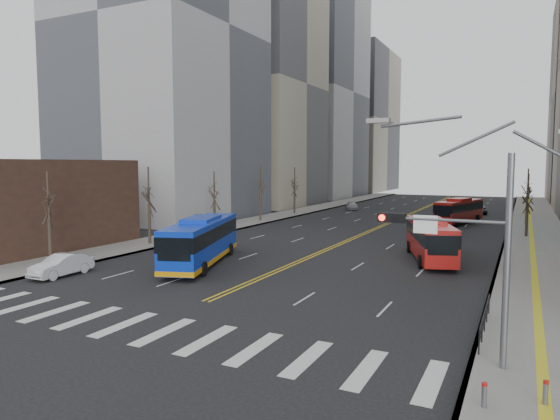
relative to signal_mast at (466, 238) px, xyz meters
name	(u,v)px	position (x,y,z in m)	size (l,w,h in m)	color
ground	(144,328)	(-13.77, -2.00, -4.86)	(220.00, 220.00, 0.00)	black
sidewalk_right	(541,232)	(3.73, 43.00, -4.78)	(7.00, 130.00, 0.15)	gray
sidewalk_left	(271,218)	(-30.27, 43.00, -4.78)	(5.00, 130.00, 0.15)	gray
crosswalk	(144,328)	(-13.77, -2.00, -4.85)	(26.70, 4.00, 0.01)	silver
centerline	(403,217)	(-13.77, 53.00, -4.85)	(0.55, 100.00, 0.01)	gold
office_towers	(425,65)	(-13.64, 66.51, 19.07)	(83.00, 134.00, 58.00)	#9A9A9D
storefront	(10,204)	(-39.77, 9.97, -0.85)	(14.00, 18.00, 8.00)	#322119
signal_mast	(466,238)	(0.00, 0.00, 0.00)	(5.37, 0.37, 9.39)	slate
pedestrian_railing	(485,317)	(0.53, 4.00, -4.03)	(0.06, 6.06, 1.02)	black
bollards	(537,387)	(2.50, -2.16, -4.30)	(2.87, 3.17, 0.78)	slate
street_trees	(301,188)	(-20.94, 32.55, 0.02)	(35.20, 47.20, 7.60)	#2E251C
blue_bus	(202,239)	(-20.04, 11.61, -2.96)	(6.49, 12.62, 3.61)	#0D32C3
red_bus_near	(430,237)	(-4.67, 20.86, -2.99)	(5.67, 10.73, 3.35)	#A41511
red_bus_far	(459,209)	(-5.52, 47.63, -3.02)	(5.00, 10.59, 3.30)	#A41511
car_white	(61,265)	(-26.27, 4.00, -4.12)	(1.57, 4.49, 1.48)	silver
car_dark_mid	(444,231)	(-5.48, 34.20, -4.14)	(1.68, 4.18, 1.42)	black
car_silver	(352,206)	(-24.07, 60.82, -4.22)	(1.78, 4.39, 1.27)	#9E9EA3
car_dark_far	(481,211)	(-3.96, 62.24, -4.32)	(1.78, 3.87, 1.08)	black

